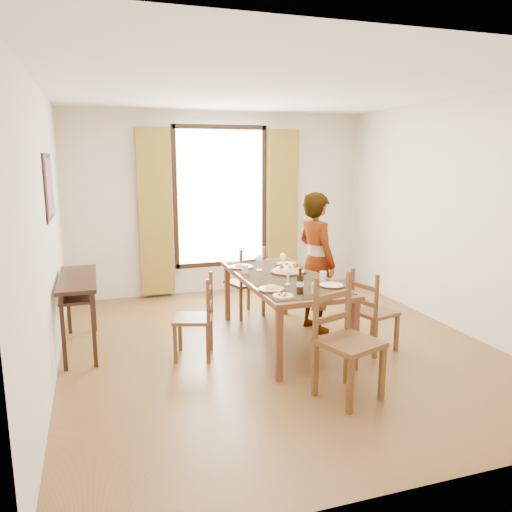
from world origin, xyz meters
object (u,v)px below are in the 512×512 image
object	(u,v)px
man	(316,262)
pasta_platter	(288,269)
console_table	(78,288)
dining_table	(283,282)

from	to	relation	value
man	pasta_platter	bearing A→B (deg)	96.81
man	pasta_platter	xyz separation A→B (m)	(-0.41, -0.13, -0.02)
man	console_table	bearing A→B (deg)	74.32
console_table	pasta_platter	size ratio (longest dim) A/B	3.00
dining_table	pasta_platter	xyz separation A→B (m)	(0.11, 0.13, 0.11)
dining_table	pasta_platter	world-z (taller)	pasta_platter
dining_table	man	world-z (taller)	man
man	dining_table	bearing A→B (deg)	105.54
dining_table	man	xyz separation A→B (m)	(0.52, 0.26, 0.13)
pasta_platter	console_table	bearing A→B (deg)	171.46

